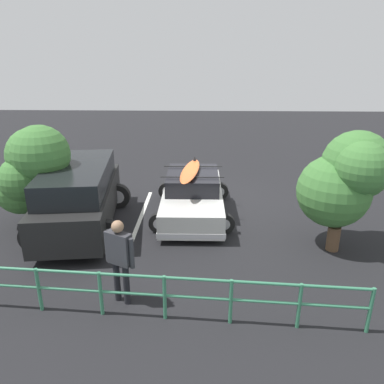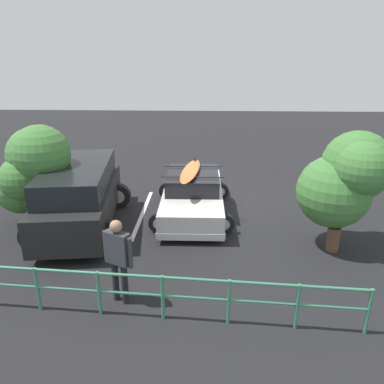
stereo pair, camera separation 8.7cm
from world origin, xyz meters
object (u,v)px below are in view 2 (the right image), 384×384
(sedan_car, at_px, (193,195))
(bush_near_right, at_px, (31,168))
(person_bystander, at_px, (118,254))
(suv_car, at_px, (80,195))
(bush_near_left, at_px, (345,179))

(sedan_car, height_order, bush_near_right, bush_near_right)
(person_bystander, bearing_deg, suv_car, -61.53)
(person_bystander, relative_size, bush_near_left, 0.59)
(suv_car, distance_m, bush_near_left, 7.04)
(sedan_car, bearing_deg, suv_car, 17.91)
(suv_car, bearing_deg, bush_near_right, 1.36)
(person_bystander, height_order, bush_near_right, bush_near_right)
(suv_car, relative_size, bush_near_right, 1.68)
(bush_near_left, bearing_deg, suv_car, -8.16)
(bush_near_left, distance_m, bush_near_right, 8.22)
(suv_car, height_order, bush_near_left, bush_near_left)
(sedan_car, xyz_separation_m, person_bystander, (1.27, 4.46, 0.45))
(suv_car, xyz_separation_m, person_bystander, (-1.87, 3.45, 0.12))
(bush_near_right, bearing_deg, sedan_car, -166.63)
(suv_car, distance_m, person_bystander, 3.92)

